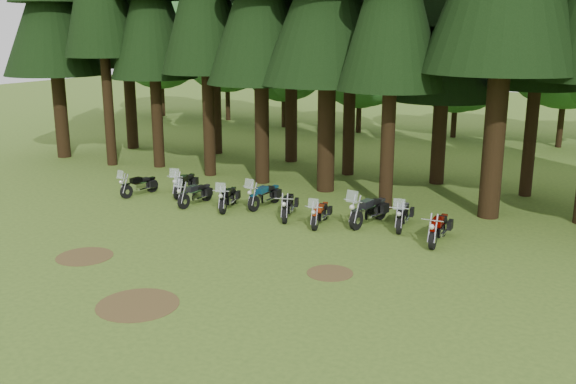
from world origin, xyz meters
name	(u,v)px	position (x,y,z in m)	size (l,w,h in m)	color
ground	(198,253)	(0.00, 0.00, 0.00)	(120.00, 120.00, 0.00)	#416020
pine_back_4	(447,0)	(4.04, 13.25, 8.25)	(4.94, 4.94, 13.78)	black
decid_0	(161,43)	(-22.10, 25.26, 5.90)	(8.00, 7.78, 10.00)	black
decid_1	(229,44)	(-15.99, 25.76, 5.83)	(7.91, 7.69, 9.88)	black
decid_2	(286,58)	(-10.43, 24.78, 4.95)	(6.72, 6.53, 8.40)	black
decid_3	(363,67)	(-4.71, 25.13, 4.51)	(6.12, 5.95, 7.65)	black
decid_4	(461,71)	(1.58, 26.32, 4.37)	(5.93, 5.76, 7.41)	black
decid_5	(576,43)	(8.29, 25.71, 6.23)	(8.45, 8.21, 10.56)	black
dirt_patch_0	(85,256)	(-3.00, -2.00, 0.01)	(1.80, 1.80, 0.01)	#4C3D1E
dirt_patch_1	(330,273)	(4.50, 0.50, 0.01)	(1.40, 1.40, 0.01)	#4C3D1E
dirt_patch_2	(138,305)	(1.00, -4.00, 0.01)	(2.20, 2.20, 0.01)	#4C3D1E
motorcycle_0	(139,186)	(-6.69, 4.78, 0.42)	(0.60, 2.02, 1.27)	black
motorcycle_1	(185,184)	(-4.97, 5.77, 0.47)	(0.85, 2.23, 1.41)	black
motorcycle_2	(195,194)	(-3.60, 4.69, 0.44)	(0.43, 2.10, 1.32)	black
motorcycle_3	(228,198)	(-2.06, 4.81, 0.44)	(0.88, 2.09, 1.33)	black
motorcycle_4	(264,196)	(-0.93, 5.78, 0.46)	(0.45, 2.20, 1.39)	black
motorcycle_5	(288,207)	(0.63, 4.92, 0.44)	(0.86, 2.04, 0.87)	black
motorcycle_6	(320,214)	(2.13, 4.67, 0.42)	(0.62, 2.00, 1.26)	black
motorcycle_7	(369,211)	(3.68, 5.59, 0.51)	(0.73, 2.43, 1.53)	black
motorcycle_8	(403,216)	(4.93, 5.79, 0.46)	(0.66, 2.17, 1.37)	black
motorcycle_9	(439,229)	(6.53, 4.84, 0.47)	(0.36, 2.25, 0.91)	black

